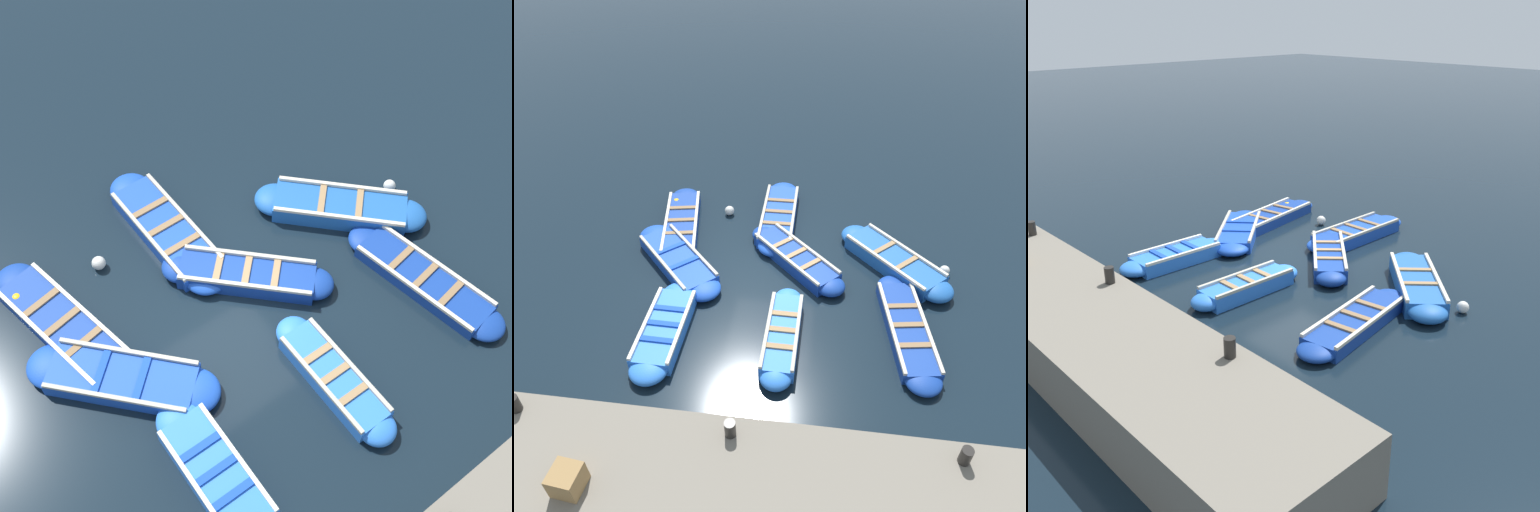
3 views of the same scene
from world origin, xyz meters
TOP-DOWN VIEW (x-y plane):
  - ground_plane at (0.00, 0.00)m, footprint 120.00×120.00m
  - boat_alongside at (1.53, 2.90)m, footprint 4.06×1.60m
  - boat_mid_row at (0.53, -3.33)m, footprint 3.33×3.26m
  - boat_tucked at (-2.66, 2.19)m, footprint 3.24×0.98m
  - boat_near_quay at (0.32, -0.65)m, footprint 3.07×3.05m
  - boat_stern_in at (-0.14, 2.56)m, footprint 3.38×3.21m
  - boat_bow_out at (-2.50, -0.58)m, footprint 3.12×0.79m
  - boat_centre at (-1.91, -3.48)m, footprint 3.84×1.39m
  - boat_inner_gap at (2.28, 0.04)m, footprint 3.86×1.02m
  - buoy_orange_near at (0.37, -4.67)m, footprint 0.27×0.27m
  - buoy_yellow_far at (2.43, 1.61)m, footprint 0.29×0.29m
  - buoy_white_drifting at (2.61, 3.36)m, footprint 0.32×0.32m

SIDE VIEW (x-z plane):
  - ground_plane at x=0.00m, z-range 0.00..0.00m
  - buoy_orange_near at x=0.37m, z-range 0.00..0.27m
  - buoy_yellow_far at x=2.43m, z-range 0.00..0.29m
  - boat_centre at x=-1.91m, z-range -0.03..0.33m
  - boat_alongside at x=1.53m, z-range -0.03..0.34m
  - buoy_white_drifting at x=2.61m, z-range 0.00..0.32m
  - boat_stern_in at x=-0.14m, z-range -0.03..0.36m
  - boat_inner_gap at x=2.28m, z-range -0.03..0.38m
  - boat_tucked at x=-2.66m, z-range -0.03..0.39m
  - boat_near_quay at x=0.32m, z-range -0.03..0.40m
  - boat_bow_out at x=-2.50m, z-range -0.03..0.40m
  - boat_mid_row at x=0.53m, z-range -0.03..0.43m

